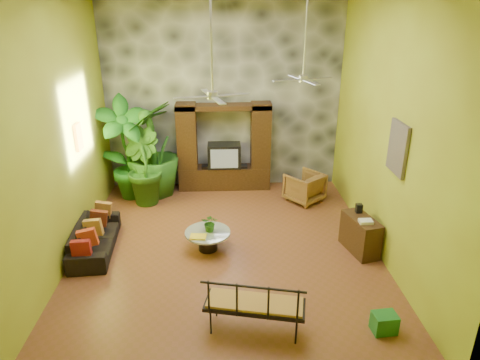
{
  "coord_description": "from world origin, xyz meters",
  "views": [
    {
      "loc": [
        -0.07,
        -7.45,
        4.6
      ],
      "look_at": [
        0.28,
        0.2,
        1.43
      ],
      "focal_mm": 32.0,
      "sensor_mm": 36.0,
      "label": 1
    }
  ],
  "objects_px": {
    "wicker_armchair": "(304,187)",
    "coffee_table": "(208,238)",
    "tall_plant_a": "(125,149)",
    "tall_plant_b": "(142,167)",
    "ceiling_fan_back": "(304,68)",
    "sofa": "(95,237)",
    "green_bin": "(384,323)",
    "iron_bench": "(255,304)",
    "entertainment_center": "(224,154)",
    "side_console": "(360,234)",
    "ceiling_fan_front": "(212,83)",
    "tall_plant_c": "(153,149)"
  },
  "relations": [
    {
      "from": "wicker_armchair",
      "to": "coffee_table",
      "type": "bearing_deg",
      "value": 4.55
    },
    {
      "from": "tall_plant_a",
      "to": "tall_plant_b",
      "type": "distance_m",
      "value": 0.63
    },
    {
      "from": "ceiling_fan_back",
      "to": "tall_plant_b",
      "type": "relative_size",
      "value": 1.0
    },
    {
      "from": "sofa",
      "to": "tall_plant_b",
      "type": "relative_size",
      "value": 1.01
    },
    {
      "from": "ceiling_fan_back",
      "to": "green_bin",
      "type": "relative_size",
      "value": 5.24
    },
    {
      "from": "sofa",
      "to": "iron_bench",
      "type": "bearing_deg",
      "value": -133.62
    },
    {
      "from": "coffee_table",
      "to": "sofa",
      "type": "bearing_deg",
      "value": 177.61
    },
    {
      "from": "tall_plant_b",
      "to": "iron_bench",
      "type": "bearing_deg",
      "value": -63.22
    },
    {
      "from": "entertainment_center",
      "to": "coffee_table",
      "type": "xyz_separation_m",
      "value": [
        -0.37,
        -3.12,
        -0.71
      ]
    },
    {
      "from": "wicker_armchair",
      "to": "tall_plant_b",
      "type": "xyz_separation_m",
      "value": [
        -3.98,
        0.11,
        0.56
      ]
    },
    {
      "from": "wicker_armchair",
      "to": "side_console",
      "type": "bearing_deg",
      "value": 67.2
    },
    {
      "from": "ceiling_fan_front",
      "to": "tall_plant_c",
      "type": "xyz_separation_m",
      "value": [
        -1.6,
        3.27,
        -2.2
      ]
    },
    {
      "from": "tall_plant_b",
      "to": "tall_plant_c",
      "type": "relative_size",
      "value": 0.77
    },
    {
      "from": "wicker_armchair",
      "to": "entertainment_center",
      "type": "bearing_deg",
      "value": -63.46
    },
    {
      "from": "ceiling_fan_back",
      "to": "tall_plant_a",
      "type": "height_order",
      "value": "ceiling_fan_back"
    },
    {
      "from": "ceiling_fan_front",
      "to": "iron_bench",
      "type": "relative_size",
      "value": 1.19
    },
    {
      "from": "ceiling_fan_front",
      "to": "iron_bench",
      "type": "height_order",
      "value": "ceiling_fan_front"
    },
    {
      "from": "iron_bench",
      "to": "green_bin",
      "type": "distance_m",
      "value": 1.99
    },
    {
      "from": "entertainment_center",
      "to": "green_bin",
      "type": "bearing_deg",
      "value": -67.32
    },
    {
      "from": "tall_plant_b",
      "to": "iron_bench",
      "type": "relative_size",
      "value": 1.19
    },
    {
      "from": "entertainment_center",
      "to": "sofa",
      "type": "height_order",
      "value": "entertainment_center"
    },
    {
      "from": "tall_plant_a",
      "to": "green_bin",
      "type": "distance_m",
      "value": 7.04
    },
    {
      "from": "tall_plant_b",
      "to": "side_console",
      "type": "bearing_deg",
      "value": -28.27
    },
    {
      "from": "sofa",
      "to": "tall_plant_c",
      "type": "relative_size",
      "value": 0.79
    },
    {
      "from": "tall_plant_a",
      "to": "coffee_table",
      "type": "xyz_separation_m",
      "value": [
        2.05,
        -2.6,
        -1.04
      ]
    },
    {
      "from": "wicker_armchair",
      "to": "tall_plant_a",
      "type": "distance_m",
      "value": 4.52
    },
    {
      "from": "tall_plant_a",
      "to": "iron_bench",
      "type": "distance_m",
      "value": 5.79
    },
    {
      "from": "tall_plant_b",
      "to": "wicker_armchair",
      "type": "bearing_deg",
      "value": -1.65
    },
    {
      "from": "sofa",
      "to": "tall_plant_a",
      "type": "relative_size",
      "value": 0.73
    },
    {
      "from": "ceiling_fan_back",
      "to": "coffee_table",
      "type": "xyz_separation_m",
      "value": [
        -1.97,
        -1.18,
        -3.15
      ]
    },
    {
      "from": "entertainment_center",
      "to": "side_console",
      "type": "height_order",
      "value": "entertainment_center"
    },
    {
      "from": "iron_bench",
      "to": "side_console",
      "type": "xyz_separation_m",
      "value": [
        2.26,
        2.22,
        -0.17
      ]
    },
    {
      "from": "tall_plant_a",
      "to": "iron_bench",
      "type": "relative_size",
      "value": 1.66
    },
    {
      "from": "ceiling_fan_back",
      "to": "coffee_table",
      "type": "height_order",
      "value": "ceiling_fan_back"
    },
    {
      "from": "ceiling_fan_back",
      "to": "tall_plant_b",
      "type": "xyz_separation_m",
      "value": [
        -3.6,
        1.13,
        -2.47
      ]
    },
    {
      "from": "tall_plant_c",
      "to": "iron_bench",
      "type": "relative_size",
      "value": 1.54
    },
    {
      "from": "ceiling_fan_back",
      "to": "side_console",
      "type": "bearing_deg",
      "value": -52.53
    },
    {
      "from": "tall_plant_a",
      "to": "coffee_table",
      "type": "height_order",
      "value": "tall_plant_a"
    },
    {
      "from": "entertainment_center",
      "to": "wicker_armchair",
      "type": "bearing_deg",
      "value": -24.96
    },
    {
      "from": "entertainment_center",
      "to": "iron_bench",
      "type": "xyz_separation_m",
      "value": [
        0.39,
        -5.53,
        -0.43
      ]
    },
    {
      "from": "ceiling_fan_front",
      "to": "iron_bench",
      "type": "bearing_deg",
      "value": -73.63
    },
    {
      "from": "sofa",
      "to": "side_console",
      "type": "xyz_separation_m",
      "value": [
        5.28,
        -0.28,
        0.09
      ]
    },
    {
      "from": "tall_plant_a",
      "to": "green_bin",
      "type": "height_order",
      "value": "tall_plant_a"
    },
    {
      "from": "sofa",
      "to": "tall_plant_c",
      "type": "xyz_separation_m",
      "value": [
        0.83,
        2.75,
        0.92
      ]
    },
    {
      "from": "iron_bench",
      "to": "tall_plant_a",
      "type": "bearing_deg",
      "value": 131.34
    },
    {
      "from": "green_bin",
      "to": "tall_plant_b",
      "type": "bearing_deg",
      "value": 132.21
    },
    {
      "from": "entertainment_center",
      "to": "ceiling_fan_back",
      "type": "relative_size",
      "value": 1.29
    },
    {
      "from": "ceiling_fan_front",
      "to": "sofa",
      "type": "distance_m",
      "value": 3.99
    },
    {
      "from": "entertainment_center",
      "to": "tall_plant_a",
      "type": "distance_m",
      "value": 2.5
    },
    {
      "from": "ceiling_fan_front",
      "to": "coffee_table",
      "type": "distance_m",
      "value": 3.18
    }
  ]
}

